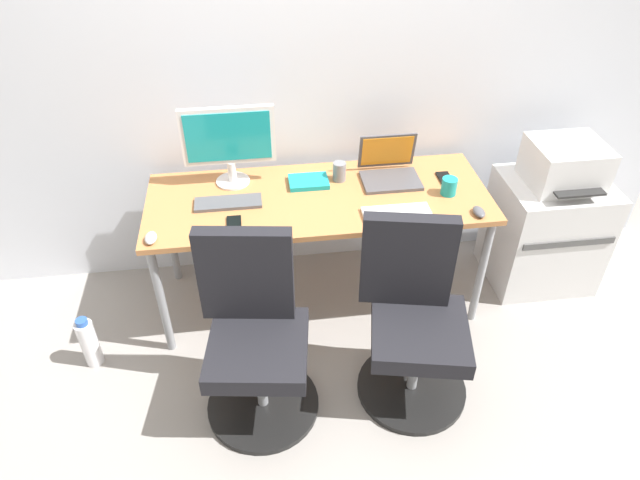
{
  "coord_description": "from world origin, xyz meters",
  "views": [
    {
      "loc": [
        -0.32,
        -2.45,
        2.35
      ],
      "look_at": [
        0.0,
        -0.05,
        0.47
      ],
      "focal_mm": 31.9,
      "sensor_mm": 36.0,
      "label": 1
    }
  ],
  "objects_px": {
    "office_chair_left": "(255,338)",
    "printer": "(565,164)",
    "side_cabinet": "(544,231)",
    "desktop_monitor": "(229,141)",
    "water_bottle_on_floor": "(89,342)",
    "office_chair_right": "(414,322)",
    "coffee_mug": "(449,186)",
    "open_laptop": "(389,168)"
  },
  "relations": [
    {
      "from": "water_bottle_on_floor",
      "to": "office_chair_right",
      "type": "bearing_deg",
      "value": -11.94
    },
    {
      "from": "water_bottle_on_floor",
      "to": "side_cabinet",
      "type": "bearing_deg",
      "value": 7.93
    },
    {
      "from": "desktop_monitor",
      "to": "side_cabinet",
      "type": "bearing_deg",
      "value": -5.49
    },
    {
      "from": "office_chair_right",
      "to": "water_bottle_on_floor",
      "type": "xyz_separation_m",
      "value": [
        -1.59,
        0.34,
        -0.28
      ]
    },
    {
      "from": "printer",
      "to": "water_bottle_on_floor",
      "type": "xyz_separation_m",
      "value": [
        -2.58,
        -0.36,
        -0.64
      ]
    },
    {
      "from": "office_chair_left",
      "to": "office_chair_right",
      "type": "height_order",
      "value": "same"
    },
    {
      "from": "office_chair_left",
      "to": "office_chair_right",
      "type": "distance_m",
      "value": 0.74
    },
    {
      "from": "office_chair_left",
      "to": "coffee_mug",
      "type": "xyz_separation_m",
      "value": [
        1.05,
        0.6,
        0.34
      ]
    },
    {
      "from": "printer",
      "to": "desktop_monitor",
      "type": "height_order",
      "value": "desktop_monitor"
    },
    {
      "from": "coffee_mug",
      "to": "office_chair_right",
      "type": "bearing_deg",
      "value": -117.65
    },
    {
      "from": "office_chair_left",
      "to": "coffee_mug",
      "type": "distance_m",
      "value": 1.26
    },
    {
      "from": "side_cabinet",
      "to": "water_bottle_on_floor",
      "type": "height_order",
      "value": "side_cabinet"
    },
    {
      "from": "office_chair_right",
      "to": "side_cabinet",
      "type": "relative_size",
      "value": 1.4
    },
    {
      "from": "water_bottle_on_floor",
      "to": "desktop_monitor",
      "type": "distance_m",
      "value": 1.26
    },
    {
      "from": "side_cabinet",
      "to": "desktop_monitor",
      "type": "distance_m",
      "value": 1.9
    },
    {
      "from": "office_chair_right",
      "to": "water_bottle_on_floor",
      "type": "bearing_deg",
      "value": 168.06
    },
    {
      "from": "side_cabinet",
      "to": "printer",
      "type": "height_order",
      "value": "printer"
    },
    {
      "from": "office_chair_left",
      "to": "desktop_monitor",
      "type": "xyz_separation_m",
      "value": [
        -0.06,
        0.87,
        0.54
      ]
    },
    {
      "from": "coffee_mug",
      "to": "office_chair_left",
      "type": "bearing_deg",
      "value": -150.2
    },
    {
      "from": "office_chair_right",
      "to": "side_cabinet",
      "type": "distance_m",
      "value": 1.21
    },
    {
      "from": "open_laptop",
      "to": "desktop_monitor",
      "type": "bearing_deg",
      "value": 175.97
    },
    {
      "from": "office_chair_left",
      "to": "printer",
      "type": "distance_m",
      "value": 1.9
    },
    {
      "from": "water_bottle_on_floor",
      "to": "office_chair_left",
      "type": "bearing_deg",
      "value": -21.44
    },
    {
      "from": "office_chair_left",
      "to": "printer",
      "type": "xyz_separation_m",
      "value": [
        1.73,
        0.69,
        0.37
      ]
    },
    {
      "from": "printer",
      "to": "desktop_monitor",
      "type": "relative_size",
      "value": 0.83
    },
    {
      "from": "office_chair_right",
      "to": "open_laptop",
      "type": "xyz_separation_m",
      "value": [
        0.05,
        0.81,
        0.35
      ]
    },
    {
      "from": "office_chair_left",
      "to": "office_chair_right",
      "type": "relative_size",
      "value": 1.0
    },
    {
      "from": "office_chair_right",
      "to": "open_laptop",
      "type": "distance_m",
      "value": 0.88
    },
    {
      "from": "printer",
      "to": "water_bottle_on_floor",
      "type": "distance_m",
      "value": 2.69
    },
    {
      "from": "office_chair_right",
      "to": "desktop_monitor",
      "type": "xyz_separation_m",
      "value": [
        -0.8,
        0.87,
        0.54
      ]
    },
    {
      "from": "desktop_monitor",
      "to": "open_laptop",
      "type": "height_order",
      "value": "desktop_monitor"
    },
    {
      "from": "office_chair_left",
      "to": "printer",
      "type": "height_order",
      "value": "office_chair_left"
    },
    {
      "from": "office_chair_right",
      "to": "water_bottle_on_floor",
      "type": "relative_size",
      "value": 3.03
    },
    {
      "from": "coffee_mug",
      "to": "water_bottle_on_floor",
      "type": "bearing_deg",
      "value": -172.03
    },
    {
      "from": "printer",
      "to": "open_laptop",
      "type": "height_order",
      "value": "open_laptop"
    },
    {
      "from": "office_chair_left",
      "to": "water_bottle_on_floor",
      "type": "xyz_separation_m",
      "value": [
        -0.86,
        0.34,
        -0.28
      ]
    },
    {
      "from": "open_laptop",
      "to": "office_chair_left",
      "type": "bearing_deg",
      "value": -134.08
    },
    {
      "from": "printer",
      "to": "side_cabinet",
      "type": "bearing_deg",
      "value": 90.0
    },
    {
      "from": "office_chair_left",
      "to": "side_cabinet",
      "type": "distance_m",
      "value": 1.86
    },
    {
      "from": "office_chair_right",
      "to": "side_cabinet",
      "type": "xyz_separation_m",
      "value": [
        0.99,
        0.7,
        -0.09
      ]
    },
    {
      "from": "office_chair_left",
      "to": "desktop_monitor",
      "type": "height_order",
      "value": "desktop_monitor"
    },
    {
      "from": "side_cabinet",
      "to": "coffee_mug",
      "type": "bearing_deg",
      "value": -172.18
    }
  ]
}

